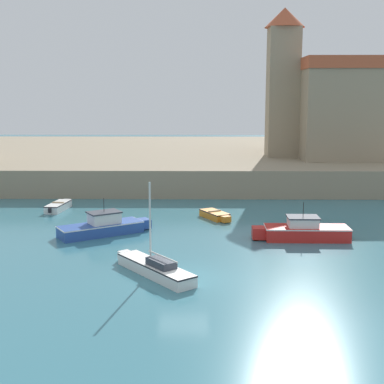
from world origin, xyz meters
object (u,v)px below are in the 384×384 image
object	(u,v)px
motorboat_blue_4	(104,226)
church	(331,105)
motorboat_red_2	(303,231)
dinghy_orange_6	(215,215)
dinghy_white_0	(59,206)
sailboat_white_1	(155,267)

from	to	relation	value
motorboat_blue_4	church	bearing A→B (deg)	51.22
motorboat_red_2	dinghy_orange_6	world-z (taller)	motorboat_red_2
dinghy_white_0	sailboat_white_1	world-z (taller)	sailboat_white_1
dinghy_white_0	motorboat_red_2	size ratio (longest dim) A/B	0.64
dinghy_orange_6	church	world-z (taller)	church
motorboat_blue_4	dinghy_orange_6	bearing A→B (deg)	31.99
dinghy_white_0	motorboat_red_2	world-z (taller)	motorboat_red_2
sailboat_white_1	motorboat_blue_4	xyz separation A→B (m)	(-4.00, 8.03, 0.15)
motorboat_red_2	motorboat_blue_4	bearing A→B (deg)	175.01
dinghy_orange_6	dinghy_white_0	bearing A→B (deg)	166.98
motorboat_blue_4	church	size ratio (longest dim) A/B	0.37
sailboat_white_1	motorboat_blue_4	bearing A→B (deg)	116.49
motorboat_red_2	church	distance (m)	29.16
sailboat_white_1	dinghy_orange_6	bearing A→B (deg)	74.77
sailboat_white_1	motorboat_blue_4	world-z (taller)	sailboat_white_1
dinghy_orange_6	church	size ratio (longest dim) A/B	0.20
dinghy_orange_6	motorboat_red_2	bearing A→B (deg)	-47.09
dinghy_white_0	church	world-z (taller)	church
motorboat_red_2	motorboat_blue_4	xyz separation A→B (m)	(-12.83, 1.12, -0.02)
dinghy_white_0	church	bearing A→B (deg)	35.59
motorboat_red_2	dinghy_orange_6	size ratio (longest dim) A/B	1.91
sailboat_white_1	motorboat_blue_4	size ratio (longest dim) A/B	0.88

